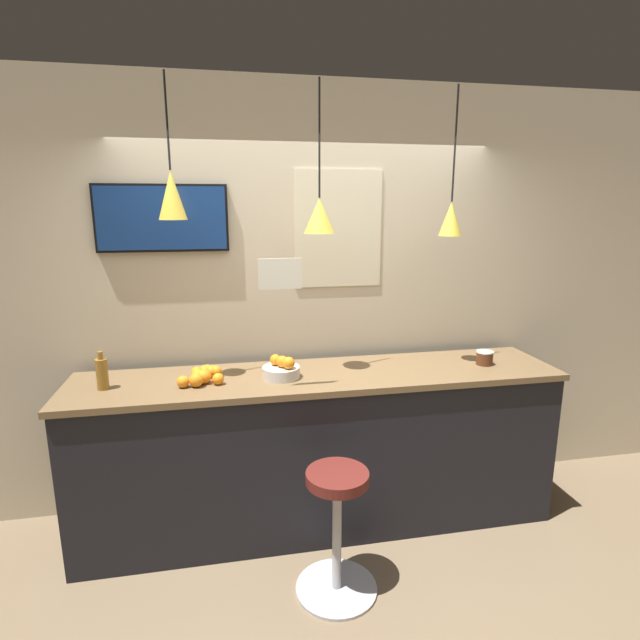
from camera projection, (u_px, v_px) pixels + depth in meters
The scene contains 14 objects.
ground_plane at pixel (346, 604), 2.69m from camera, with size 14.00×14.00×0.00m, color #756047.
back_wall at pixel (308, 300), 3.49m from camera, with size 8.00×0.06×2.90m.
service_counter at pixel (320, 449), 3.29m from camera, with size 3.10×0.65×1.05m.
bar_stool at pixel (337, 520), 2.69m from camera, with size 0.46×0.46×0.72m.
fruit_bowl at pixel (281, 370), 3.08m from camera, with size 0.23×0.23×0.15m.
orange_pile at pixel (203, 375), 3.02m from camera, with size 0.27×0.25×0.09m.
juice_bottle at pixel (102, 373), 2.88m from camera, with size 0.07×0.07×0.23m.
spread_jar at pixel (485, 358), 3.34m from camera, with size 0.11×0.11×0.09m.
pendant_lamp_left at pixel (172, 195), 2.78m from camera, with size 0.16×0.16×0.78m.
pendant_lamp_middle at pixel (319, 215), 2.96m from camera, with size 0.18×0.18×0.87m.
pendant_lamp_right at pixel (451, 218), 3.12m from camera, with size 0.14×0.14×0.89m.
mounted_tv at pixel (162, 218), 3.14m from camera, with size 0.82×0.04×0.42m.
hanging_menu_board at pixel (280, 274), 2.73m from camera, with size 0.24×0.01×0.17m.
wall_poster at pixel (338, 229), 3.39m from camera, with size 0.60×0.01×0.79m.
Camera 1 is at (-0.57, -2.21, 2.10)m, focal length 28.00 mm.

